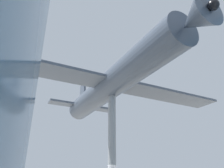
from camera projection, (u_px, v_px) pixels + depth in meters
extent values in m
cylinder|color=#999EA3|center=(112.00, 149.00, 13.20)|extent=(0.50, 0.50, 6.81)
cylinder|color=#4C5666|center=(112.00, 84.00, 14.95)|extent=(4.62, 13.58, 1.83)
cube|color=#4C5666|center=(112.00, 84.00, 14.95)|extent=(18.53, 5.87, 0.18)
cube|color=#4C5666|center=(82.00, 106.00, 19.82)|extent=(6.00, 2.22, 0.18)
cube|color=#4C5666|center=(83.00, 95.00, 20.26)|extent=(0.41, 1.11, 2.11)
cone|color=#4C5666|center=(196.00, 19.00, 8.92)|extent=(1.81, 1.66, 1.55)
sphere|color=black|center=(213.00, 5.00, 8.23)|extent=(0.44, 0.44, 0.44)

